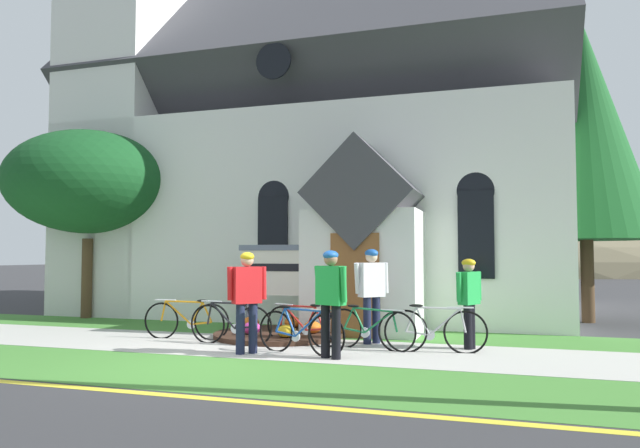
% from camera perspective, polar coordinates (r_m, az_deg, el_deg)
% --- Properties ---
extents(ground, '(140.00, 140.00, 0.00)m').
position_cam_1_polar(ground, '(13.02, -1.94, -10.34)').
color(ground, '#333335').
extents(sidewalk_slab, '(32.00, 2.51, 0.01)m').
position_cam_1_polar(sidewalk_slab, '(11.35, -10.79, -11.35)').
color(sidewalk_slab, '#B7B5AD').
rests_on(sidewalk_slab, ground).
extents(grass_verge, '(32.00, 2.31, 0.01)m').
position_cam_1_polar(grass_verge, '(9.33, -18.03, -13.11)').
color(grass_verge, '#427F33').
rests_on(grass_verge, ground).
extents(church_lawn, '(24.00, 1.93, 0.01)m').
position_cam_1_polar(church_lawn, '(13.33, -6.18, -10.14)').
color(church_lawn, '#427F33').
rests_on(church_lawn, ground).
extents(curb_paint_stripe, '(28.00, 0.16, 0.01)m').
position_cam_1_polar(curb_paint_stripe, '(8.32, -23.44, -14.28)').
color(curb_paint_stripe, yellow).
rests_on(curb_paint_stripe, ground).
extents(church_building, '(13.96, 11.77, 13.81)m').
position_cam_1_polar(church_building, '(18.91, -0.12, 6.82)').
color(church_building, white).
rests_on(church_building, ground).
extents(church_sign, '(2.27, 0.22, 1.87)m').
position_cam_1_polar(church_sign, '(12.43, -3.14, -4.82)').
color(church_sign, slate).
rests_on(church_sign, ground).
extents(flower_bed, '(2.61, 2.61, 0.34)m').
position_cam_1_polar(flower_bed, '(12.05, -4.05, -10.53)').
color(flower_bed, '#382319').
rests_on(flower_bed, ground).
extents(bicycle_white, '(1.69, 0.49, 0.82)m').
position_cam_1_polar(bicycle_white, '(10.01, -1.95, -10.40)').
color(bicycle_white, black).
rests_on(bicycle_white, ground).
extents(bicycle_yellow, '(1.73, 0.31, 0.84)m').
position_cam_1_polar(bicycle_yellow, '(10.31, 11.11, -10.08)').
color(bicycle_yellow, black).
rests_on(bicycle_yellow, ground).
extents(bicycle_blue, '(1.79, 0.21, 0.80)m').
position_cam_1_polar(bicycle_blue, '(12.00, -12.82, -9.07)').
color(bicycle_blue, black).
rests_on(bicycle_blue, ground).
extents(bicycle_black, '(1.73, 0.17, 0.84)m').
position_cam_1_polar(bicycle_black, '(11.15, -8.66, -9.55)').
color(bicycle_black, black).
rests_on(bicycle_black, ground).
extents(bicycle_green, '(1.70, 0.43, 0.79)m').
position_cam_1_polar(bicycle_green, '(10.52, 4.83, -10.07)').
color(bicycle_green, black).
rests_on(bicycle_green, ground).
extents(bicycle_orange, '(1.64, 0.68, 0.79)m').
position_cam_1_polar(bicycle_orange, '(10.98, -1.78, -9.79)').
color(bicycle_orange, black).
rests_on(bicycle_orange, ground).
extents(cyclist_in_orange_jersey, '(0.40, 0.62, 1.59)m').
position_cam_1_polar(cyclist_in_orange_jersey, '(10.76, 14.27, -6.87)').
color(cyclist_in_orange_jersey, black).
rests_on(cyclist_in_orange_jersey, ground).
extents(cyclist_in_green_jersey, '(0.55, 0.57, 1.77)m').
position_cam_1_polar(cyclist_in_green_jersey, '(11.08, 5.03, -6.15)').
color(cyclist_in_green_jersey, '#191E38').
rests_on(cyclist_in_green_jersey, ground).
extents(cyclist_in_yellow_jersey, '(0.60, 0.48, 1.73)m').
position_cam_1_polar(cyclist_in_yellow_jersey, '(9.48, 1.05, -6.86)').
color(cyclist_in_yellow_jersey, black).
rests_on(cyclist_in_yellow_jersey, ground).
extents(cyclist_in_white_jersey, '(0.54, 0.48, 1.71)m').
position_cam_1_polar(cyclist_in_white_jersey, '(10.01, -7.11, -6.75)').
color(cyclist_in_white_jersey, '#191E38').
rests_on(cyclist_in_white_jersey, ground).
extents(roadside_conifer, '(3.40, 3.40, 7.56)m').
position_cam_1_polar(roadside_conifer, '(16.23, 24.25, 8.36)').
color(roadside_conifer, '#4C3823').
rests_on(roadside_conifer, ground).
extents(yard_deciduous_tree, '(4.28, 4.28, 4.95)m').
position_cam_1_polar(yard_deciduous_tree, '(16.84, -21.53, 3.75)').
color(yard_deciduous_tree, '#4C3823').
rests_on(yard_deciduous_tree, ground).
extents(distant_hill, '(79.84, 48.10, 17.10)m').
position_cam_1_polar(distant_hill, '(67.06, 13.04, -4.34)').
color(distant_hill, '#847A5B').
rests_on(distant_hill, ground).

